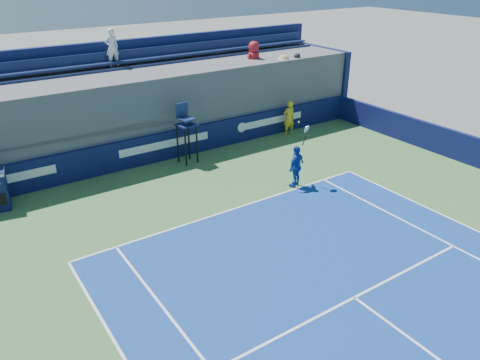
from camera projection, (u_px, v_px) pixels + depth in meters
ball_person at (289, 118)px, 22.04m from camera, size 0.64×0.45×1.65m
back_hoarding at (165, 146)px, 19.39m from camera, size 20.40×0.21×1.20m
umpire_chair at (186, 127)px, 18.74m from camera, size 0.78×0.78×2.48m
tennis_player at (296, 166)px, 17.00m from camera, size 1.03×0.69×2.57m
stadium_seating at (143, 105)px, 20.41m from camera, size 21.00×4.05×5.02m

